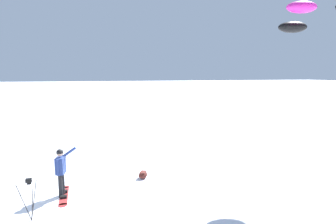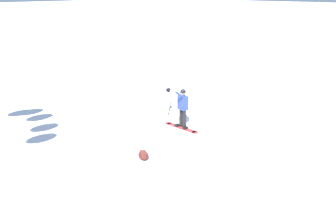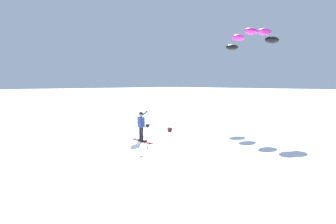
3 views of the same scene
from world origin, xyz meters
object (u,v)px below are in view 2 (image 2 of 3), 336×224
(snowboarder, at_px, (183,105))
(camera_tripod, at_px, (168,96))
(gear_bag_large, at_px, (143,155))
(snowboard, at_px, (181,127))

(snowboarder, relative_size, camera_tripod, 1.34)
(snowboarder, height_order, gear_bag_large, snowboarder)
(snowboarder, xyz_separation_m, camera_tripod, (-1.44, 0.71, -0.11))
(snowboard, bearing_deg, camera_tripod, 151.83)
(snowboarder, relative_size, gear_bag_large, 2.82)
(camera_tripod, bearing_deg, snowboarder, -26.18)
(gear_bag_large, bearing_deg, snowboarder, 105.71)
(snowboard, bearing_deg, gear_bag_large, -73.81)
(snowboarder, xyz_separation_m, snowboard, (-0.01, -0.06, -0.98))
(snowboarder, height_order, camera_tripod, snowboarder)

